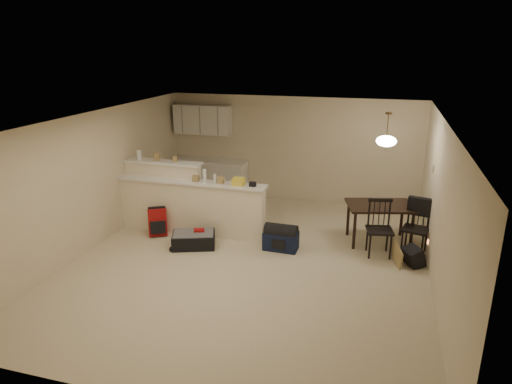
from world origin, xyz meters
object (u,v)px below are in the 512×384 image
(dining_chair_near, at_px, (380,229))
(dining_chair_far, at_px, (415,228))
(suitcase, at_px, (194,240))
(black_daypack, at_px, (413,257))
(pendant_lamp, at_px, (386,141))
(navy_duffel, at_px, (281,241))
(red_backpack, at_px, (158,222))
(dining_table, at_px, (380,209))

(dining_chair_near, height_order, dining_chair_far, dining_chair_near)
(suitcase, height_order, black_daypack, black_daypack)
(pendant_lamp, height_order, black_daypack, pendant_lamp)
(navy_duffel, bearing_deg, dining_chair_far, 14.10)
(dining_chair_near, bearing_deg, red_backpack, 172.57)
(pendant_lamp, bearing_deg, dining_chair_far, -27.50)
(dining_chair_far, bearing_deg, red_backpack, -159.38)
(dining_chair_far, height_order, red_backpack, dining_chair_far)
(dining_table, height_order, dining_chair_far, dining_chair_far)
(dining_table, relative_size, black_daypack, 3.88)
(dining_chair_far, height_order, navy_duffel, dining_chair_far)
(dining_chair_near, bearing_deg, suitcase, 179.01)
(dining_table, distance_m, black_daypack, 1.16)
(suitcase, relative_size, red_backpack, 1.46)
(suitcase, bearing_deg, dining_chair_near, -10.01)
(dining_table, xyz_separation_m, suitcase, (-3.33, -1.17, -0.54))
(pendant_lamp, xyz_separation_m, suitcase, (-3.33, -1.17, -1.86))
(dining_chair_near, xyz_separation_m, suitcase, (-3.35, -0.58, -0.38))
(dining_chair_near, relative_size, navy_duffel, 1.63)
(pendant_lamp, relative_size, suitcase, 0.79)
(suitcase, bearing_deg, black_daypack, -15.05)
(suitcase, height_order, red_backpack, red_backpack)
(red_backpack, height_order, navy_duffel, red_backpack)
(red_backpack, relative_size, navy_duffel, 0.86)
(navy_duffel, bearing_deg, red_backpack, -178.07)
(dining_chair_far, bearing_deg, dining_chair_near, -142.56)
(suitcase, relative_size, black_daypack, 2.19)
(dining_chair_far, distance_m, suitcase, 4.08)
(dining_chair_far, distance_m, navy_duffel, 2.44)
(dining_table, bearing_deg, pendant_lamp, 164.97)
(dining_chair_near, distance_m, red_backpack, 4.28)
(dining_chair_near, distance_m, suitcase, 3.42)
(dining_table, distance_m, pendant_lamp, 1.32)
(pendant_lamp, relative_size, dining_chair_near, 0.61)
(dining_chair_far, relative_size, red_backpack, 1.85)
(suitcase, bearing_deg, dining_table, -0.46)
(red_backpack, bearing_deg, black_daypack, -28.75)
(dining_chair_near, height_order, suitcase, dining_chair_near)
(pendant_lamp, height_order, red_backpack, pendant_lamp)
(pendant_lamp, bearing_deg, dining_chair_near, -87.98)
(dining_chair_far, height_order, black_daypack, dining_chair_far)
(pendant_lamp, bearing_deg, black_daypack, -54.00)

